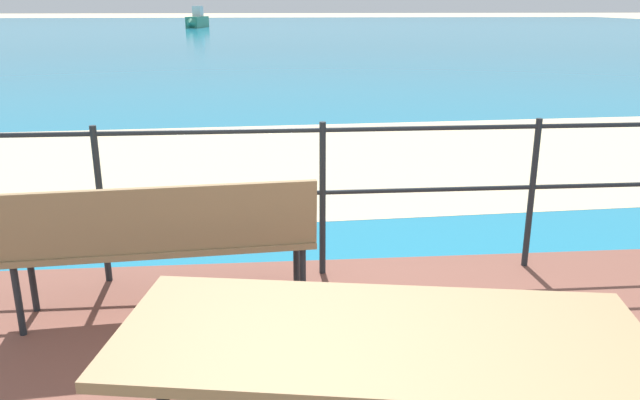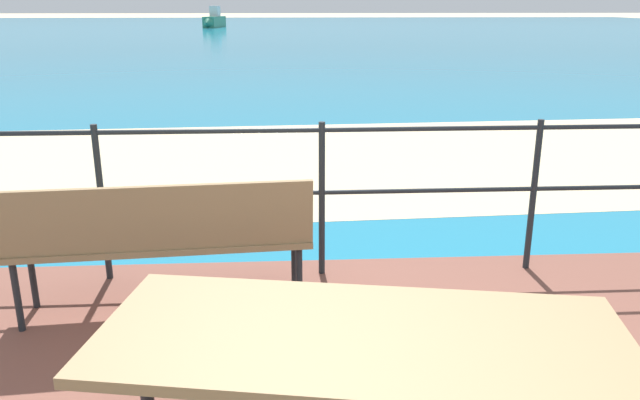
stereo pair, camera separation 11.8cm
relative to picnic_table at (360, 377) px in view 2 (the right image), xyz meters
The scene contains 6 objects.
sea_water 39.82m from the picnic_table, 89.99° to the left, with size 90.00×90.00×0.01m, color teal.
beach_strip 5.77m from the picnic_table, 89.96° to the left, with size 54.00×4.66×0.01m, color beige.
picnic_table is the anchor object (origin of this frame).
park_bench 1.89m from the picnic_table, 121.43° to the left, with size 1.81×0.55×0.86m.
railing_fence 2.20m from the picnic_table, 89.89° to the left, with size 5.94×0.04×1.08m.
boat_near 50.21m from the picnic_table, 96.28° to the left, with size 1.54×4.01×1.63m.
Camera 2 is at (-0.26, -1.71, 1.89)m, focal length 35.32 mm.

